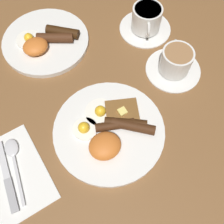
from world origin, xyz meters
name	(u,v)px	position (x,y,z in m)	size (l,w,h in m)	color
ground_plane	(109,132)	(0.00, 0.00, 0.00)	(3.00, 3.00, 0.00)	brown
breakfast_plate_near	(110,130)	(0.00, 0.00, 0.01)	(0.28, 0.28, 0.05)	white
breakfast_plate_far	(46,41)	(-0.05, 0.34, 0.01)	(0.26, 0.26, 0.05)	white
teacup_near	(175,63)	(0.25, 0.09, 0.03)	(0.16, 0.16, 0.08)	white
teacup_far	(146,21)	(0.25, 0.27, 0.03)	(0.16, 0.16, 0.08)	white
napkin	(12,173)	(-0.25, 0.00, 0.00)	(0.15, 0.21, 0.01)	white
knife	(8,179)	(-0.26, -0.01, 0.01)	(0.02, 0.18, 0.01)	silver
spoon	(13,154)	(-0.24, 0.05, 0.01)	(0.04, 0.17, 0.01)	silver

